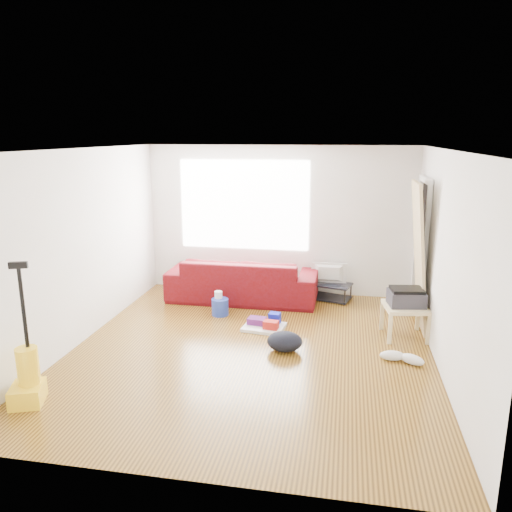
% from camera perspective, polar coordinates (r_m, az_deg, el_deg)
% --- Properties ---
extents(room, '(4.51, 5.01, 2.51)m').
position_cam_1_polar(room, '(6.17, 0.34, 0.46)').
color(room, '#422B10').
rests_on(room, ground).
extents(sofa, '(2.43, 0.95, 0.71)m').
position_cam_1_polar(sofa, '(8.32, -1.49, -4.97)').
color(sofa, '#520505').
rests_on(sofa, ground).
extents(tv_stand, '(0.82, 0.60, 0.27)m').
position_cam_1_polar(tv_stand, '(8.37, 8.25, -3.94)').
color(tv_stand, black).
rests_on(tv_stand, ground).
extents(tv, '(0.58, 0.08, 0.33)m').
position_cam_1_polar(tv, '(8.29, 8.32, -1.99)').
color(tv, black).
rests_on(tv, tv_stand).
extents(side_table, '(0.62, 0.62, 0.45)m').
position_cam_1_polar(side_table, '(7.01, 16.70, -5.97)').
color(side_table, tan).
rests_on(side_table, ground).
extents(printer, '(0.51, 0.42, 0.24)m').
position_cam_1_polar(printer, '(6.95, 16.81, -4.51)').
color(printer, '#28262E').
rests_on(printer, side_table).
extents(bucket, '(0.32, 0.32, 0.26)m').
position_cam_1_polar(bucket, '(7.65, -4.10, -6.72)').
color(bucket, '#233AA6').
rests_on(bucket, ground).
extents(toilet_paper, '(0.12, 0.12, 0.11)m').
position_cam_1_polar(toilet_paper, '(7.62, -4.30, -5.34)').
color(toilet_paper, white).
rests_on(toilet_paper, bucket).
extents(cleaning_tray, '(0.61, 0.52, 0.20)m').
position_cam_1_polar(cleaning_tray, '(7.10, 1.07, -7.81)').
color(cleaning_tray, white).
rests_on(cleaning_tray, ground).
extents(backpack, '(0.47, 0.38, 0.25)m').
position_cam_1_polar(backpack, '(6.45, 3.29, -10.73)').
color(backpack, black).
rests_on(backpack, ground).
extents(sneakers, '(0.54, 0.28, 0.12)m').
position_cam_1_polar(sneakers, '(6.36, 16.36, -11.08)').
color(sneakers, silver).
rests_on(sneakers, ground).
extents(vacuum, '(0.41, 0.43, 1.47)m').
position_cam_1_polar(vacuum, '(5.70, -24.67, -12.49)').
color(vacuum, yellow).
rests_on(vacuum, ground).
extents(door_panel, '(0.26, 0.83, 2.06)m').
position_cam_1_polar(door_panel, '(7.54, 17.56, -7.68)').
color(door_panel, tan).
rests_on(door_panel, ground).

